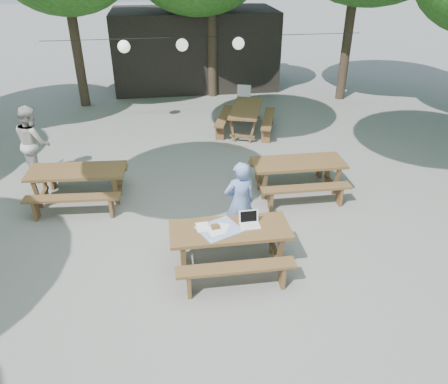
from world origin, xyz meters
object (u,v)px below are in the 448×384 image
object	(u,v)px
picnic_table_nw	(79,185)
plastic_chair	(243,106)
woman	(240,203)
second_person	(33,142)
main_picnic_table	(230,246)

from	to	relation	value
picnic_table_nw	plastic_chair	distance (m)	6.74
woman	plastic_chair	distance (m)	7.09
picnic_table_nw	second_person	bearing A→B (deg)	133.80
main_picnic_table	woman	distance (m)	0.87
main_picnic_table	picnic_table_nw	distance (m)	3.85
plastic_chair	main_picnic_table	bearing A→B (deg)	-80.25
woman	second_person	xyz separation A→B (m)	(-4.27, 3.22, 0.07)
woman	second_person	bearing A→B (deg)	-46.06
woman	plastic_chair	xyz separation A→B (m)	(1.32, 6.94, -0.54)
picnic_table_nw	main_picnic_table	bearing A→B (deg)	-38.74
second_person	main_picnic_table	bearing A→B (deg)	-163.33
second_person	picnic_table_nw	bearing A→B (deg)	-168.45
main_picnic_table	woman	bearing A→B (deg)	67.95
woman	picnic_table_nw	bearing A→B (deg)	-39.98
second_person	woman	bearing A→B (deg)	-155.72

